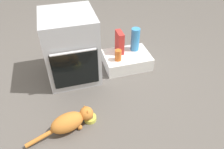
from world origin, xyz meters
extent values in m
plane|color=#56514C|center=(0.00, 0.00, 0.00)|extent=(8.00, 8.00, 0.00)
cube|color=#B7BABF|center=(-0.07, 0.35, 0.40)|extent=(0.58, 0.59, 0.79)
cube|color=black|center=(-0.07, 0.05, 0.30)|extent=(0.49, 0.01, 0.44)
cylinder|color=silver|center=(-0.07, 0.02, 0.54)|extent=(0.46, 0.02, 0.02)
cube|color=white|center=(0.61, 0.35, 0.08)|extent=(0.58, 0.42, 0.17)
cylinder|color=#D1D14C|center=(-0.03, -0.41, 0.02)|extent=(0.12, 0.12, 0.04)
sphere|color=brown|center=(-0.03, -0.41, 0.04)|extent=(0.07, 0.07, 0.07)
ellipsoid|color=#C6752D|center=(-0.24, -0.47, 0.10)|extent=(0.35, 0.25, 0.18)
sphere|color=#C6752D|center=(-0.06, -0.42, 0.12)|extent=(0.13, 0.13, 0.13)
cone|color=#C6752D|center=(-0.07, -0.38, 0.17)|extent=(0.05, 0.05, 0.06)
cone|color=#C6752D|center=(-0.05, -0.45, 0.17)|extent=(0.05, 0.05, 0.06)
cylinder|color=#C6752D|center=(-0.50, -0.53, 0.06)|extent=(0.27, 0.11, 0.08)
sphere|color=#C6752D|center=(-0.17, -0.39, 0.02)|extent=(0.05, 0.05, 0.05)
sphere|color=#C6752D|center=(-0.14, -0.49, 0.02)|extent=(0.05, 0.05, 0.05)
cylinder|color=#D16023|center=(0.47, 0.27, 0.24)|extent=(0.08, 0.08, 0.14)
cylinder|color=#388CD1|center=(0.74, 0.43, 0.32)|extent=(0.11, 0.11, 0.30)
cube|color=#B72D28|center=(0.54, 0.44, 0.31)|extent=(0.07, 0.18, 0.28)
camera|label=1|loc=(-0.18, -1.74, 1.69)|focal=33.80mm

